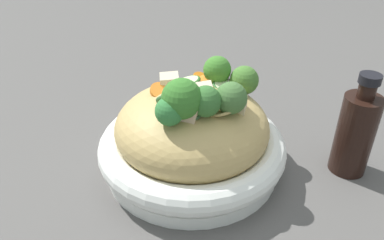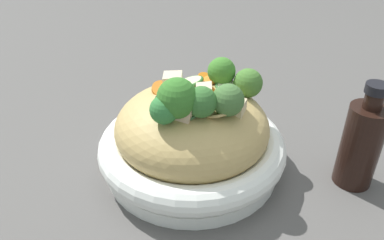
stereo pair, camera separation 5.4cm
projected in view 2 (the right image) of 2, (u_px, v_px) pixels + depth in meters
name	position (u px, v px, depth m)	size (l,w,h in m)	color
ground_plane	(192.00, 166.00, 0.58)	(3.00, 3.00, 0.00)	#54514F
serving_bowl	(192.00, 150.00, 0.56)	(0.27, 0.27, 0.06)	white
noodle_heap	(192.00, 126.00, 0.54)	(0.22, 0.22, 0.11)	tan
broccoli_florets	(207.00, 94.00, 0.49)	(0.14, 0.18, 0.07)	#95AF6A
carrot_coins	(195.00, 85.00, 0.55)	(0.09, 0.11, 0.02)	orange
zucchini_slices	(190.00, 93.00, 0.52)	(0.13, 0.13, 0.03)	beige
chicken_chunks	(191.00, 99.00, 0.50)	(0.12, 0.11, 0.04)	beige
soy_sauce_bottle	(361.00, 143.00, 0.52)	(0.05, 0.05, 0.16)	black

